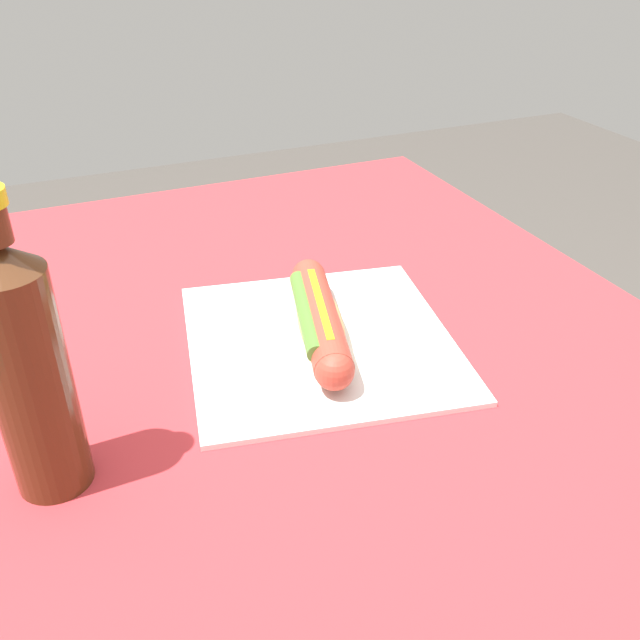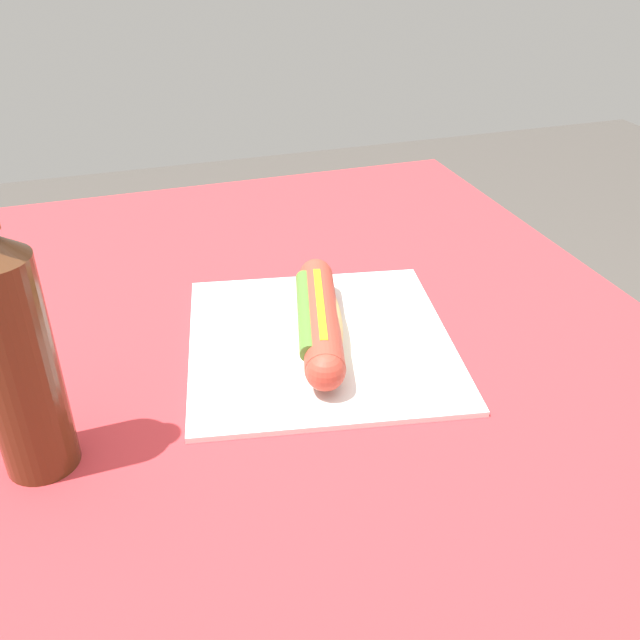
{
  "view_description": "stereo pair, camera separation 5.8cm",
  "coord_description": "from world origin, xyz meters",
  "views": [
    {
      "loc": [
        -0.52,
        0.2,
        1.2
      ],
      "look_at": [
        0.07,
        -0.05,
        0.81
      ],
      "focal_mm": 38.92,
      "sensor_mm": 36.0,
      "label": 1
    },
    {
      "loc": [
        -0.54,
        0.15,
        1.2
      ],
      "look_at": [
        0.07,
        -0.05,
        0.81
      ],
      "focal_mm": 38.92,
      "sensor_mm": 36.0,
      "label": 2
    }
  ],
  "objects": [
    {
      "name": "dining_table",
      "position": [
        0.0,
        0.0,
        0.64
      ],
      "size": [
        1.19,
        0.9,
        0.78
      ],
      "color": "brown",
      "rests_on": "ground"
    },
    {
      "name": "paper_wrapper",
      "position": [
        0.07,
        -0.05,
        0.78
      ],
      "size": [
        0.34,
        0.33,
        0.01
      ],
      "primitive_type": "cube",
      "rotation": [
        0.0,
        0.0,
        -0.18
      ],
      "color": "silver",
      "rests_on": "dining_table"
    },
    {
      "name": "soda_bottle",
      "position": [
        -0.04,
        0.24,
        0.89
      ],
      "size": [
        0.06,
        0.06,
        0.26
      ],
      "color": "#4C2814",
      "rests_on": "dining_table"
    },
    {
      "name": "hot_dog",
      "position": [
        0.07,
        -0.05,
        0.81
      ],
      "size": [
        0.23,
        0.1,
        0.05
      ],
      "color": "#DBB26B",
      "rests_on": "paper_wrapper"
    }
  ]
}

